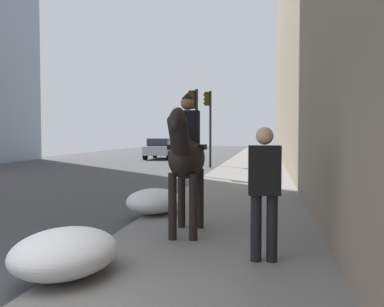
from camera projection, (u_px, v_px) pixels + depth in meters
The scene contains 7 objects.
mounted_horse_near at pixel (186, 156), 6.98m from camera, with size 2.15×0.62×2.28m.
pedestrian_greeting at pixel (264, 185), 5.51m from camera, with size 0.29×0.42×1.70m.
car_near_lane at pixel (161, 148), 30.61m from camera, with size 4.14×1.88×1.44m.
traffic_light_near_curb at pixel (194, 119), 16.89m from camera, with size 0.20×0.44×3.46m.
traffic_light_far_curb at pixel (209, 116), 22.56m from camera, with size 0.20×0.44×3.96m.
snow_pile_near at pixel (65, 252), 5.01m from camera, with size 1.50×1.15×0.52m, color white.
snow_pile_far at pixel (154, 201), 8.94m from camera, with size 1.43×1.10×0.50m, color white.
Camera 1 is at (-3.41, -2.43, 1.73)m, focal length 40.97 mm.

